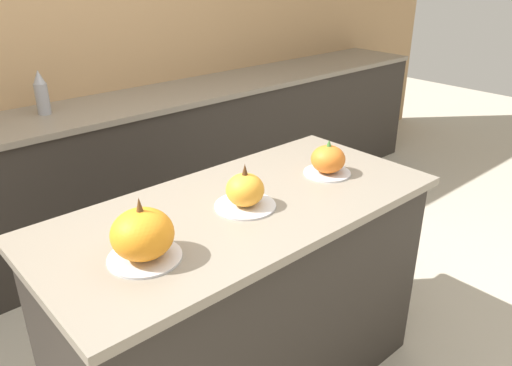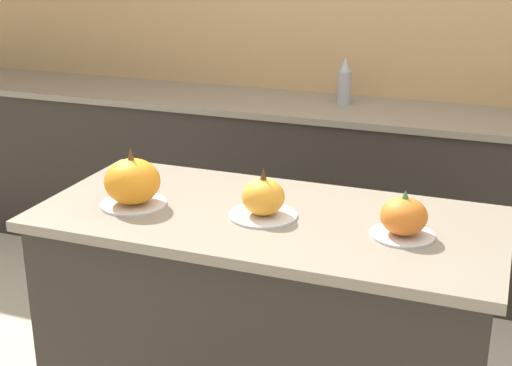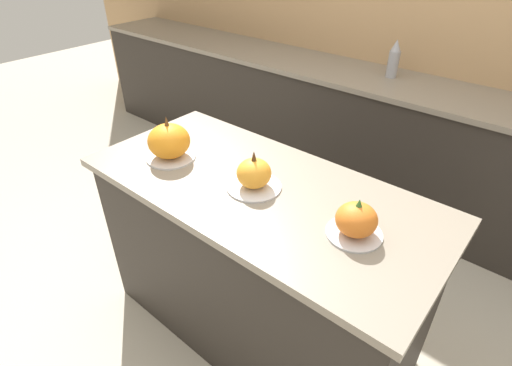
% 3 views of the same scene
% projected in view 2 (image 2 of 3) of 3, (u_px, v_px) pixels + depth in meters
% --- Properties ---
extents(wall_back, '(8.00, 0.06, 2.50)m').
position_uv_depth(wall_back, '(382.00, 40.00, 3.91)').
color(wall_back, tan).
rests_on(wall_back, ground_plane).
extents(kitchen_island, '(1.56, 0.73, 0.91)m').
position_uv_depth(kitchen_island, '(267.00, 333.00, 2.54)').
color(kitchen_island, '#2D2823').
rests_on(kitchen_island, ground_plane).
extents(back_counter, '(6.00, 0.60, 0.94)m').
position_uv_depth(back_counter, '(362.00, 193.00, 3.87)').
color(back_counter, '#2D2823').
rests_on(back_counter, ground_plane).
extents(pumpkin_cake_left, '(0.23, 0.23, 0.21)m').
position_uv_depth(pumpkin_cake_left, '(132.00, 183.00, 2.44)').
color(pumpkin_cake_left, silver).
rests_on(pumpkin_cake_left, kitchen_island).
extents(pumpkin_cake_center, '(0.23, 0.23, 0.17)m').
position_uv_depth(pumpkin_cake_center, '(263.00, 199.00, 2.35)').
color(pumpkin_cake_center, silver).
rests_on(pumpkin_cake_center, kitchen_island).
extents(pumpkin_cake_right, '(0.20, 0.20, 0.15)m').
position_uv_depth(pumpkin_cake_right, '(404.00, 218.00, 2.20)').
color(pumpkin_cake_right, silver).
rests_on(pumpkin_cake_right, kitchen_island).
extents(bottle_tall, '(0.07, 0.07, 0.25)m').
position_uv_depth(bottle_tall, '(344.00, 82.00, 3.79)').
color(bottle_tall, '#99999E').
rests_on(bottle_tall, back_counter).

